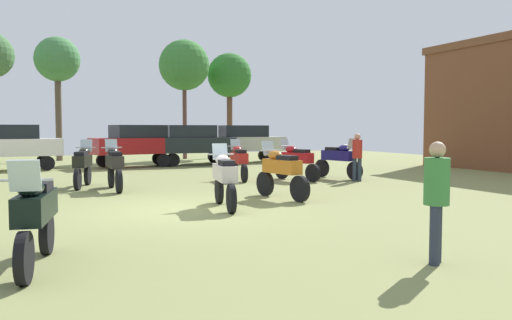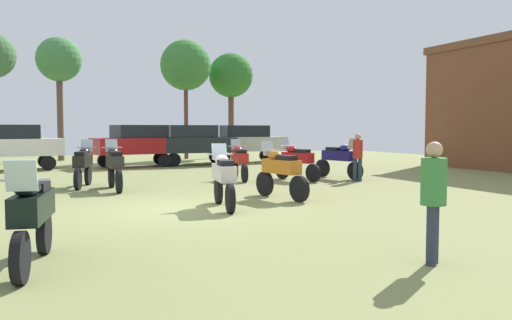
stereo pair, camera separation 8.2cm
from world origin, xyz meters
The scene contains 18 objects.
ground_plane centered at (0.00, 0.00, 0.01)m, with size 44.00×52.00×0.02m.
motorcycle_2 centered at (-0.82, 4.41, 0.76)m, with size 0.62×2.22×1.51m.
motorcycle_3 centered at (3.68, 5.73, 0.73)m, with size 0.66×2.13×1.45m.
motorcycle_4 centered at (7.24, 4.81, 0.76)m, with size 0.79×2.24×1.50m.
motorcycle_5 centered at (0.99, -0.13, 0.74)m, with size 0.68×2.15×1.48m.
motorcycle_6 centered at (-3.05, -3.98, 0.74)m, with size 0.70×2.14×1.47m.
motorcycle_7 centered at (2.88, 0.75, 0.75)m, with size 0.70×2.13×1.50m.
motorcycle_8 centered at (-1.62, 5.55, 0.74)m, with size 0.81×2.06×1.48m.
motorcycle_12 centered at (5.50, 4.80, 0.74)m, with size 0.82×2.13×1.47m.
car_2 centered at (-3.96, 13.67, 1.19)m, with size 4.41×2.09×2.00m.
car_3 centered at (7.44, 14.53, 1.19)m, with size 4.41×2.09×2.00m.
car_5 centered at (1.61, 13.52, 1.19)m, with size 4.56×2.57×2.00m.
car_6 centered at (4.21, 13.63, 1.19)m, with size 4.40×2.05×2.00m.
person_1 centered at (7.27, 3.67, 0.99)m, with size 0.48×0.48×1.66m.
person_2 centered at (1.91, -5.91, 0.98)m, with size 0.48×0.48×1.66m.
tree_2 centered at (-1.60, 20.22, 5.65)m, with size 2.51×2.51×7.01m.
tree_4 centered at (8.65, 19.81, 5.17)m, with size 2.81×2.81×6.64m.
tree_5 centered at (5.45, 19.01, 5.62)m, with size 3.02×3.02×7.14m.
Camera 2 is at (-3.01, -11.28, 1.85)m, focal length 36.18 mm.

